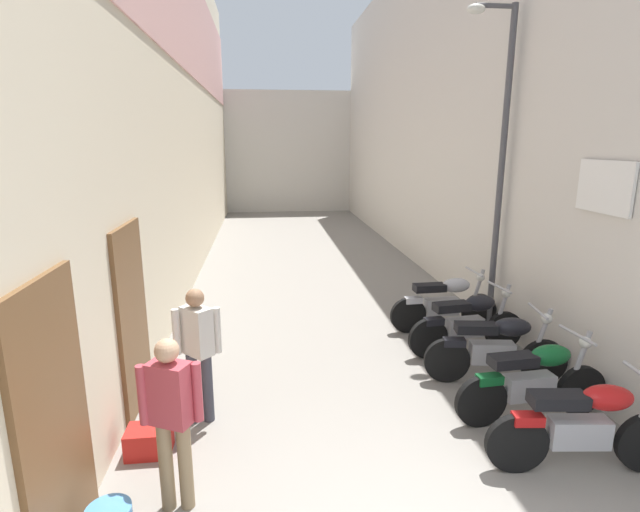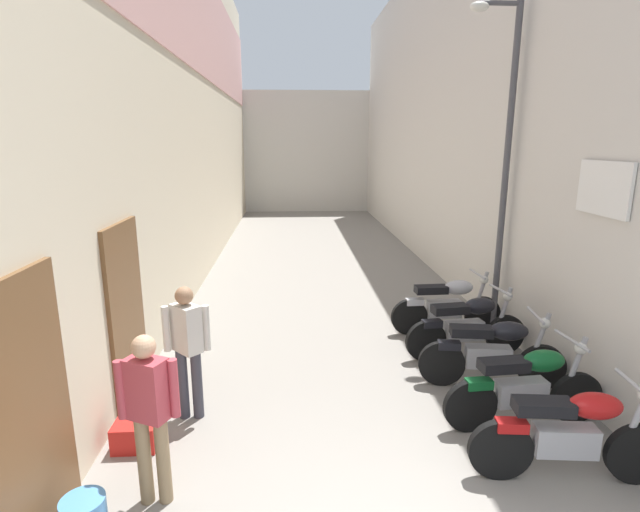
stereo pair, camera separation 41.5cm
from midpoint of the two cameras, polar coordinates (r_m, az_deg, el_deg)
ground_plane at (r=10.50m, az=1.89°, el=-3.87°), size 35.63×35.63×0.00m
building_left at (r=12.15m, az=-13.53°, el=17.80°), size 0.45×19.63×8.16m
building_right at (r=12.63m, az=15.12°, el=16.52°), size 0.45×19.63×7.80m
building_far_end at (r=22.82m, az=-1.16°, el=12.13°), size 8.48×2.00×5.23m
motorcycle_nearest at (r=5.37m, az=29.63°, el=-17.64°), size 1.85×0.58×1.04m
motorcycle_second at (r=6.03m, az=24.97°, el=-13.63°), size 1.85×0.58×1.04m
motorcycle_third at (r=6.74m, az=21.37°, el=-10.37°), size 1.84×0.58×1.04m
motorcycle_fourth at (r=7.51m, az=18.50°, el=-7.69°), size 1.85×0.58×1.04m
motorcycle_fifth at (r=8.32m, az=16.14°, el=-5.45°), size 1.85×0.58×1.04m
pedestrian_by_doorway at (r=4.46m, az=-16.84°, el=-16.72°), size 0.52×0.33×1.57m
pedestrian_mid_alley at (r=5.63m, az=-13.28°, el=-9.93°), size 0.52×0.38×1.57m
plastic_crate at (r=5.62m, az=-18.72°, el=-19.32°), size 0.44×0.32×0.28m
street_lamp at (r=8.18m, az=22.01°, el=11.27°), size 0.79×0.18×5.09m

